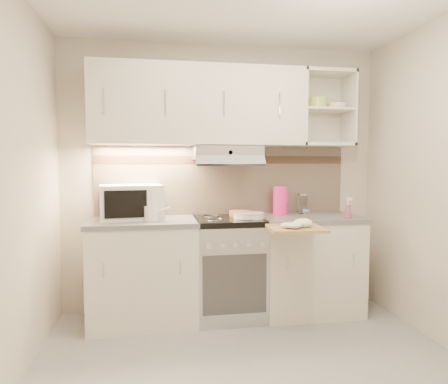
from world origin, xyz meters
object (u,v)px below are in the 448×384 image
at_px(microwave, 131,202).
at_px(pink_pitcher, 280,200).
at_px(plate_stack, 249,215).
at_px(electric_range, 229,267).
at_px(cutting_board, 296,228).
at_px(watering_can, 152,212).
at_px(glass_jar, 302,203).
at_px(spray_bottle, 348,210).

xyz_separation_m(microwave, pink_pitcher, (1.38, 0.06, -0.01)).
xyz_separation_m(microwave, plate_stack, (1.02, -0.14, -0.12)).
distance_m(electric_range, cutting_board, 0.79).
distance_m(electric_range, watering_can, 0.86).
xyz_separation_m(microwave, glass_jar, (1.62, 0.12, -0.05)).
bearing_deg(spray_bottle, glass_jar, 124.01).
bearing_deg(electric_range, spray_bottle, -12.04).
relative_size(electric_range, cutting_board, 2.10).
distance_m(plate_stack, glass_jar, 0.65).
relative_size(pink_pitcher, spray_bottle, 1.37).
bearing_deg(glass_jar, microwave, -175.82).
xyz_separation_m(pink_pitcher, glass_jar, (0.24, 0.05, -0.04)).
distance_m(pink_pitcher, spray_bottle, 0.63).
height_order(watering_can, glass_jar, watering_can).
xyz_separation_m(watering_can, pink_pitcher, (1.20, 0.23, 0.06)).
xyz_separation_m(electric_range, pink_pitcher, (0.53, 0.15, 0.59)).
relative_size(plate_stack, pink_pitcher, 1.00).
relative_size(microwave, plate_stack, 2.11).
xyz_separation_m(microwave, cutting_board, (1.30, -0.58, -0.18)).
bearing_deg(microwave, spray_bottle, -16.61).
relative_size(plate_stack, cutting_board, 0.64).
distance_m(watering_can, plate_stack, 0.85).
relative_size(microwave, cutting_board, 1.34).
relative_size(watering_can, glass_jar, 1.20).
bearing_deg(pink_pitcher, watering_can, 178.40).
xyz_separation_m(spray_bottle, cutting_board, (-0.58, -0.28, -0.11)).
distance_m(spray_bottle, cutting_board, 0.65).
height_order(glass_jar, cutting_board, glass_jar).
bearing_deg(watering_can, glass_jar, 13.76).
bearing_deg(spray_bottle, cutting_board, -152.44).
distance_m(microwave, cutting_board, 1.44).
bearing_deg(cutting_board, microwave, 161.33).
distance_m(pink_pitcher, cutting_board, 0.67).
bearing_deg(electric_range, microwave, 174.54).
xyz_separation_m(electric_range, microwave, (-0.85, 0.08, 0.60)).
relative_size(pink_pitcher, cutting_board, 0.63).
xyz_separation_m(plate_stack, glass_jar, (0.60, 0.25, 0.07)).
relative_size(pink_pitcher, glass_jar, 1.39).
distance_m(microwave, watering_can, 0.25).
bearing_deg(spray_bottle, plate_stack, 171.03).
height_order(spray_bottle, cutting_board, spray_bottle).
height_order(watering_can, pink_pitcher, pink_pitcher).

